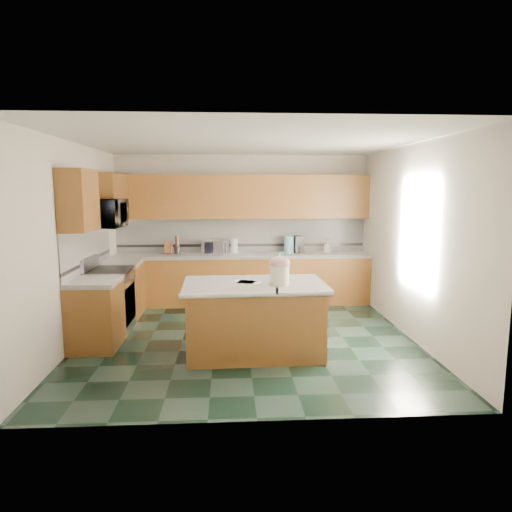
{
  "coord_description": "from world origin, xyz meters",
  "views": [
    {
      "loc": [
        -0.25,
        -6.15,
        2.09
      ],
      "look_at": [
        0.15,
        0.35,
        1.12
      ],
      "focal_mm": 32.0,
      "sensor_mm": 36.0,
      "label": 1
    }
  ],
  "objects": [
    {
      "name": "microwave",
      "position": [
        -2.0,
        0.5,
        1.73
      ],
      "size": [
        0.5,
        0.73,
        0.41
      ],
      "primitive_type": "imported",
      "rotation": [
        0.0,
        0.0,
        1.57
      ],
      "color": "#B7B7BC",
      "rests_on": "wall_left"
    },
    {
      "name": "left_counter_rear",
      "position": [
        -2.0,
        1.29,
        0.89
      ],
      "size": [
        0.64,
        0.82,
        0.06
      ],
      "primitive_type": "cube",
      "color": "white",
      "rests_on": "left_base_cab_rear"
    },
    {
      "name": "water_jug_neck",
      "position": [
        0.86,
        2.06,
        1.25
      ],
      "size": [
        0.09,
        0.09,
        0.04
      ],
      "primitive_type": "cylinder",
      "color": "#75B8D8",
      "rests_on": "water_jug"
    },
    {
      "name": "soap_back_cap",
      "position": [
        1.58,
        2.05,
        1.16
      ],
      "size": [
        0.02,
        0.02,
        0.03
      ],
      "primitive_type": "cylinder",
      "color": "red",
      "rests_on": "soap_bottle_back"
    },
    {
      "name": "back_countertop",
      "position": [
        0.0,
        2.0,
        0.89
      ],
      "size": [
        4.6,
        0.64,
        0.06
      ],
      "primitive_type": "cube",
      "color": "white",
      "rests_on": "back_base_cab"
    },
    {
      "name": "range_handle",
      "position": [
        -1.68,
        0.5,
        0.78
      ],
      "size": [
        0.02,
        0.66,
        0.02
      ],
      "primitive_type": "cylinder",
      "rotation": [
        1.57,
        0.0,
        0.0
      ],
      "color": "#B7B7BC",
      "rests_on": "range_body"
    },
    {
      "name": "left_base_cab_front",
      "position": [
        -2.0,
        -0.24,
        0.43
      ],
      "size": [
        0.6,
        0.72,
        0.86
      ],
      "primitive_type": "cube",
      "color": "#432711",
      "rests_on": "ground"
    },
    {
      "name": "left_upper_cab_front",
      "position": [
        -2.13,
        -0.24,
        1.94
      ],
      "size": [
        0.33,
        0.72,
        0.78
      ],
      "primitive_type": "cube",
      "color": "#432711",
      "rests_on": "wall_left"
    },
    {
      "name": "left_counter_front",
      "position": [
        -2.0,
        -0.24,
        0.89
      ],
      "size": [
        0.64,
        0.72,
        0.06
      ],
      "primitive_type": "cube",
      "color": "white",
      "rests_on": "left_base_cab_front"
    },
    {
      "name": "paper_towel_base",
      "position": [
        -0.14,
        2.1,
        0.93
      ],
      "size": [
        0.18,
        0.18,
        0.01
      ],
      "primitive_type": "cylinder",
      "color": "#B7B7BC",
      "rests_on": "back_countertop"
    },
    {
      "name": "back_upper_cab",
      "position": [
        0.0,
        2.13,
        1.94
      ],
      "size": [
        4.6,
        0.33,
        0.78
      ],
      "primitive_type": "cube",
      "color": "#432711",
      "rests_on": "wall_back"
    },
    {
      "name": "range_body",
      "position": [
        -2.0,
        0.5,
        0.44
      ],
      "size": [
        0.6,
        0.76,
        0.88
      ],
      "primitive_type": "cube",
      "color": "#B7B7BC",
      "rests_on": "ground"
    },
    {
      "name": "island_base",
      "position": [
        0.07,
        -0.58,
        0.43
      ],
      "size": [
        1.68,
        0.99,
        0.86
      ],
      "primitive_type": "cube",
      "rotation": [
        0.0,
        0.0,
        0.02
      ],
      "color": "#432711",
      "rests_on": "ground"
    },
    {
      "name": "left_accent_band",
      "position": [
        -2.28,
        0.55,
        1.04
      ],
      "size": [
        0.01,
        2.3,
        0.05
      ],
      "primitive_type": "cube",
      "color": "black",
      "rests_on": "wall_left"
    },
    {
      "name": "toaster_oven",
      "position": [
        -0.48,
        2.05,
        1.04
      ],
      "size": [
        0.5,
        0.42,
        0.24
      ],
      "primitive_type": "cube",
      "rotation": [
        0.0,
        0.0,
        -0.39
      ],
      "color": "#B7B7BC",
      "rests_on": "back_countertop"
    },
    {
      "name": "range_backguard",
      "position": [
        -2.26,
        0.5,
        1.02
      ],
      "size": [
        0.06,
        0.76,
        0.18
      ],
      "primitive_type": "cube",
      "color": "#B7B7BC",
      "rests_on": "range_body"
    },
    {
      "name": "wall_left",
      "position": [
        -2.32,
        0.0,
        1.35
      ],
      "size": [
        0.04,
        4.6,
        2.7
      ],
      "primitive_type": "cube",
      "color": "silver",
      "rests_on": "ground"
    },
    {
      "name": "ceiling",
      "position": [
        0.0,
        0.0,
        2.7
      ],
      "size": [
        4.6,
        4.6,
        0.0
      ],
      "primitive_type": "plane",
      "color": "white",
      "rests_on": "ground"
    },
    {
      "name": "range_oven_door",
      "position": [
        -1.71,
        0.5,
        0.4
      ],
      "size": [
        0.02,
        0.68,
        0.55
      ],
      "primitive_type": "cube",
      "color": "black",
      "rests_on": "range_body"
    },
    {
      "name": "water_jug",
      "position": [
        0.86,
        2.06,
        1.07
      ],
      "size": [
        0.19,
        0.19,
        0.31
      ],
      "primitive_type": "cylinder",
      "color": "#75B8D8",
      "rests_on": "back_countertop"
    },
    {
      "name": "left_backsplash",
      "position": [
        -2.29,
        0.55,
        1.24
      ],
      "size": [
        0.02,
        2.3,
        0.63
      ],
      "primitive_type": "cube",
      "color": "silver",
      "rests_on": "wall_left"
    },
    {
      "name": "treat_jar_lid",
      "position": [
        0.37,
        -0.75,
        1.2
      ],
      "size": [
        0.25,
        0.25,
        0.16
      ],
      "primitive_type": "ellipsoid",
      "color": "#CA9195",
      "rests_on": "treat_jar"
    },
    {
      "name": "clamp_body",
      "position": [
        0.31,
        -1.09,
        0.93
      ],
      "size": [
        0.04,
        0.09,
        0.08
      ],
      "primitive_type": "cube",
      "rotation": [
        0.0,
        0.0,
        -0.18
      ],
      "color": "black",
      "rests_on": "island_top"
    },
    {
      "name": "paper_sheet_a",
      "position": [
        0.01,
        -0.54,
        0.92
      ],
      "size": [
        0.33,
        0.28,
        0.0
      ],
      "primitive_type": "cube",
      "rotation": [
        0.0,
        0.0,
        -0.28
      ],
      "color": "white",
      "rests_on": "island_top"
    },
    {
      "name": "left_upper_cab_rear",
      "position": [
        -2.13,
        1.42,
        1.94
      ],
      "size": [
        0.33,
        1.09,
        0.78
      ],
      "primitive_type": "cube",
      "color": "#432711",
      "rests_on": "wall_left"
    },
    {
      "name": "clamp_handle",
      "position": [
        0.31,
        -1.14,
        0.91
      ],
      "size": [
        0.01,
        0.06,
        0.01
      ],
      "primitive_type": "cylinder",
      "rotation": [
        1.57,
        0.0,
        0.0
      ],
      "color": "black",
      "rests_on": "island_top"
    },
    {
      "name": "wall_back",
      "position": [
        0.0,
        2.32,
        1.35
      ],
      "size": [
        4.6,
        0.04,
        2.7
      ],
      "primitive_type": "cube",
      "color": "silver",
      "rests_on": "ground"
    },
    {
      "name": "toaster_oven_door",
      "position": [
        -0.48,
        1.91,
        1.04
      ],
      "size": [
        0.38,
        0.01,
        0.2
      ],
      "primitive_type": "cube",
      "color": "black",
      "rests_on": "toaster_oven"
    },
    {
      "name": "wall_right",
      "position": [
        2.32,
        0.0,
        1.35
      ],
      "size": [
        0.04,
        4.6,
        2.7
      ],
      "primitive_type": "cube",
      "color": "silver",
      "rests_on": "ground"
    },
    {
      "name": "back_base_cab",
      "position": [
        0.0,
        2.0,
        0.43
      ],
      "size": [
        4.6,
        0.6,
        0.86
      ],
      "primitive_type": "cube",
      "color": "#432711",
      "rests_on": "ground"
    },
    {
      "name": "back_accent_band",
      "position": [
        0.0,
        2.28,
        1.04
      ],
      "size": [
        4.6,
        0.01,
        0.05
      ],
      "primitive_type": "cube",
      "color": "black",
      "rests_on": "back_countertop"
    },
    {
      "name": "floor",
      "position": [
        0.0,
        0.0,
        0.0
      ],
      "size": [
        4.6,
        4.6,
        0.0
      ],
      "primitive_type": "plane",
      "color": "black",
      "rests_on": "ground"
    },
    {
      "name": "paper_towel",
      "position": [
        -0.14,
        2.1,
        1.05
      ],
      "size": [
        0.12,
        0.12,
        0.27
      ],
      "primitive_type": "cylinder",
      "color": "white",
      "rests_on": "back_countertop"
    },
    {
      "name": "coffee_carafe",
      "position": [
        1.02,
        2.03,
        0.98
      ],
      "size": [
        0.13,
        0.13,
        0.13
      ],
      "primitive_type": "cylinder",
      "color": "black",
      "rests_on": "back_countertop"
    },
    {
      "name": "left_base_cab_rear",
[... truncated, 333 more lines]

